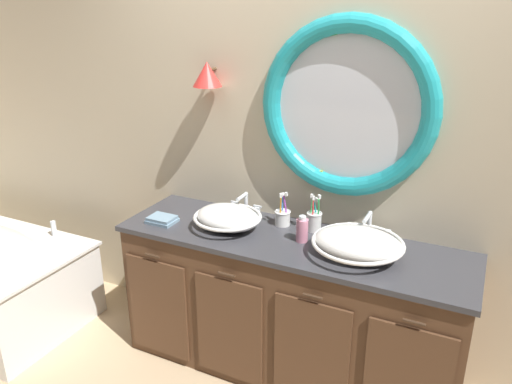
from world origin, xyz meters
The scene contains 10 objects.
back_wall_assembly centered at (0.01, 0.58, 1.32)m, with size 6.40×0.26×2.60m.
vanity_counter centered at (0.03, 0.27, 0.43)m, with size 1.96×0.60×0.86m.
sink_basin_left centered at (-0.35, 0.24, 0.93)m, with size 0.39×0.39×0.14m.
sink_basin_right centered at (0.40, 0.24, 0.93)m, with size 0.47×0.47×0.14m.
faucet_set_left centered at (-0.35, 0.47, 0.92)m, with size 0.21×0.13×0.14m.
faucet_set_right centered at (0.40, 0.46, 0.92)m, with size 0.24×0.15×0.16m.
toothbrush_holder_left centered at (-0.09, 0.43, 0.91)m, with size 0.10×0.10×0.21m.
toothbrush_holder_right centered at (0.10, 0.44, 0.92)m, with size 0.09×0.09×0.22m.
soap_dispenser centered at (0.09, 0.28, 0.93)m, with size 0.06×0.07×0.16m.
folded_hand_towel centered at (-0.74, 0.15, 0.87)m, with size 0.16×0.13×0.04m.
Camera 1 is at (0.93, -2.02, 2.07)m, focal length 35.01 mm.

